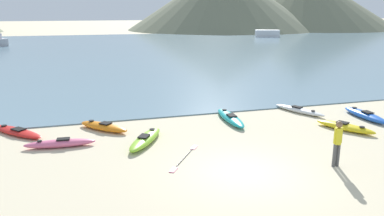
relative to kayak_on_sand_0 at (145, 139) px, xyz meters
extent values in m
plane|color=beige|center=(2.81, -3.90, -0.17)|extent=(400.00, 400.00, 0.00)
cube|color=slate|center=(2.81, 38.50, -0.14)|extent=(160.00, 70.00, 0.06)
cone|color=#6B7056|center=(64.22, 89.32, 8.11)|extent=(53.25, 53.25, 16.55)
ellipsoid|color=#8CCC2D|center=(0.00, 0.00, 0.00)|extent=(2.16, 3.00, 0.33)
cube|color=black|center=(-0.08, -0.13, 0.19)|extent=(0.61, 0.67, 0.05)
cylinder|color=black|center=(0.43, 0.73, 0.17)|extent=(0.24, 0.24, 0.02)
ellipsoid|color=teal|center=(4.67, 2.02, -0.01)|extent=(0.85, 3.48, 0.32)
cube|color=black|center=(4.67, 1.85, 0.18)|extent=(0.41, 0.64, 0.05)
cylinder|color=black|center=(4.72, 2.97, 0.17)|extent=(0.25, 0.25, 0.02)
ellipsoid|color=orange|center=(-1.60, 2.31, 0.00)|extent=(2.43, 2.50, 0.33)
cube|color=black|center=(-1.50, 2.21, 0.19)|extent=(0.63, 0.63, 0.05)
cylinder|color=black|center=(-2.12, 2.86, 0.17)|extent=(0.25, 0.25, 0.02)
ellipsoid|color=blue|center=(11.57, 0.50, 0.01)|extent=(0.82, 3.09, 0.35)
cube|color=black|center=(11.57, 0.35, 0.21)|extent=(0.41, 0.56, 0.05)
cylinder|color=black|center=(11.60, 1.35, 0.19)|extent=(0.25, 0.25, 0.02)
ellipsoid|color=red|center=(-5.43, 2.80, -0.05)|extent=(2.81, 3.01, 0.24)
cube|color=black|center=(-5.32, 2.67, 0.10)|extent=(0.71, 0.72, 0.05)
cylinder|color=black|center=(-6.05, 3.49, 0.09)|extent=(0.25, 0.25, 0.02)
ellipsoid|color=#E5668C|center=(-3.45, 0.50, -0.01)|extent=(2.86, 0.76, 0.31)
cube|color=black|center=(-3.31, 0.49, 0.17)|extent=(0.53, 0.35, 0.05)
cylinder|color=black|center=(-4.23, 0.55, 0.16)|extent=(0.20, 0.20, 0.02)
ellipsoid|color=white|center=(8.90, 2.45, -0.03)|extent=(1.78, 3.12, 0.27)
cube|color=black|center=(8.84, 2.60, 0.13)|extent=(0.52, 0.65, 0.05)
cylinder|color=black|center=(9.25, 1.66, 0.11)|extent=(0.20, 0.20, 0.02)
ellipsoid|color=yellow|center=(9.28, -0.89, -0.01)|extent=(1.94, 2.79, 0.32)
cube|color=black|center=(9.21, -0.76, 0.17)|extent=(0.58, 0.62, 0.05)
cylinder|color=black|center=(9.64, -1.56, 0.16)|extent=(0.24, 0.24, 0.02)
cylinder|color=#4C4C4C|center=(6.09, -4.35, 0.26)|extent=(0.12, 0.12, 0.85)
cylinder|color=#4C4C4C|center=(6.24, -4.35, 0.26)|extent=(0.12, 0.12, 0.85)
cube|color=yellow|center=(6.16, -4.35, 0.98)|extent=(0.27, 0.29, 0.60)
cylinder|color=yellow|center=(6.03, -4.35, 1.00)|extent=(0.09, 0.09, 0.57)
cylinder|color=yellow|center=(6.29, -4.35, 1.00)|extent=(0.09, 0.09, 0.57)
sphere|color=brown|center=(6.16, -4.35, 1.41)|extent=(0.23, 0.23, 0.23)
cube|color=white|center=(34.91, 56.64, 0.59)|extent=(5.33, 3.69, 1.40)
cylinder|color=black|center=(1.14, -2.10, -0.15)|extent=(1.10, 1.58, 0.03)
cube|color=#E5668C|center=(0.48, -3.06, -0.15)|extent=(0.40, 0.46, 0.03)
cube|color=#E5668C|center=(1.81, -1.14, -0.15)|extent=(0.40, 0.46, 0.03)
camera|label=1|loc=(-2.31, -14.91, 5.29)|focal=35.00mm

